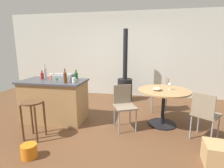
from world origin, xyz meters
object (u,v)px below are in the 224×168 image
Objects in this scene: kitchen_island at (55,100)px; wooden_stool at (33,111)px; folding_chair_left at (124,103)px; toolbox at (64,77)px; wine_glass at (170,85)px; bottle_3 at (65,78)px; bottle_1 at (42,76)px; dining_table at (164,98)px; cup_0 at (74,80)px; folding_chair_far at (162,91)px; cup_2 at (52,78)px; bottle_2 at (76,76)px; bottle_0 at (45,73)px; folding_chair_near at (205,113)px; wood_stove at (125,84)px; plastic_bucket at (29,151)px; cup_1 at (52,76)px; serving_bowl at (157,89)px; cardboard_box at (221,155)px.

kitchen_island reaches higher than wooden_stool.
toolbox is (-1.31, 0.10, 0.46)m from folding_chair_left.
bottle_3 is at bearing -167.18° from wine_glass.
bottle_1 reaches higher than toolbox.
bottle_1 is at bearing 175.33° from folding_chair_left.
cup_0 is (-1.78, -0.37, 0.38)m from dining_table.
wooden_stool is 0.78× the size of folding_chair_far.
bottle_3 reaches higher than cup_2.
toolbox is at bearing 122.13° from bottle_3.
kitchen_island reaches higher than folding_chair_far.
bottle_2 is (0.46, 0.89, 0.49)m from wooden_stool.
cup_2 is at bearing 150.36° from bottle_3.
bottle_2 reaches higher than toolbox.
wooden_stool is 0.98m from toolbox.
folding_chair_far is 2.85m from bottle_0.
kitchen_island reaches higher than folding_chair_near.
wood_stove reaches higher than folding_chair_near.
wooden_stool reaches higher than plastic_bucket.
plastic_bucket is at bearing -101.45° from cup_0.
wood_stove is at bearing 63.34° from wooden_stool.
bottle_3 is at bearing -22.99° from bottle_1.
cup_1 is at bearing -179.92° from wine_glass.
bottle_0 reaches higher than plastic_bucket.
serving_bowl reaches higher than cardboard_box.
bottle_2 reaches higher than folding_chair_left.
bottle_3 is 2.67× the size of cup_2.
folding_chair_far is at bearing 27.63° from bottle_2.
folding_chair_near is 3.79× the size of plastic_bucket.
wine_glass is 0.63× the size of plastic_bucket.
folding_chair_left is at bearing -8.54° from bottle_2.
dining_table is 1.21× the size of folding_chair_near.
cup_1 reaches higher than cardboard_box.
kitchen_island is at bearing -36.67° from bottle_0.
bottle_1 is 1.09× the size of serving_bowl.
toolbox is at bearing -174.26° from wine_glass.
serving_bowl is at bearing 3.18° from kitchen_island.
bottle_3 reaches higher than folding_chair_near.
dining_table is (2.29, 1.02, 0.07)m from wooden_stool.
wooden_stool is 2.64m from wine_glass.
bottle_1 reaches higher than wine_glass.
wood_stove reaches higher than dining_table.
wine_glass is at bearing 132.94° from folding_chair_near.
bottle_2 is 0.55m from cup_2.
wood_stove is 2.32m from bottle_0.
cup_1 is (0.13, 0.17, -0.02)m from bottle_1.
toolbox is 3.59× the size of cup_0.
wooden_stool is 0.65× the size of dining_table.
bottle_1 is 0.80m from bottle_2.
wood_stove is 2.27m from cup_2.
bottle_1 is 0.43× the size of cardboard_box.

